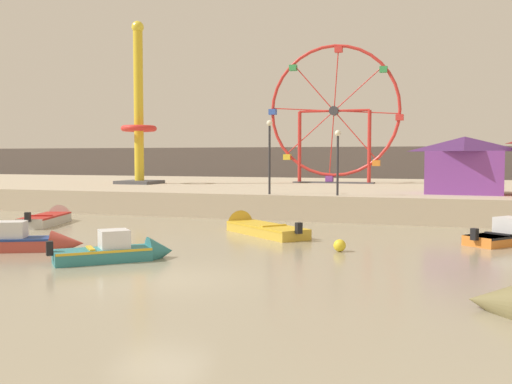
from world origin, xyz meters
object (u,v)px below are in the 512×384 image
object	(u,v)px
ferris_wheel_red_frame	(334,114)
drop_tower_yellow_tower	(139,121)
motorboat_mustard_yellow	(253,227)
promenade_lamp_near	(270,146)
carnival_booth_purple_stall	(464,164)
promenade_lamp_far	(338,152)
mooring_buoy_orange	(340,245)
motorboat_teal_painted	(121,251)
motorboat_pale_grey	(52,218)
motorboat_faded_red	(14,242)

from	to	relation	value
ferris_wheel_red_frame	drop_tower_yellow_tower	world-z (taller)	drop_tower_yellow_tower
motorboat_mustard_yellow	drop_tower_yellow_tower	size ratio (longest dim) A/B	0.44
motorboat_mustard_yellow	promenade_lamp_near	xyz separation A→B (m)	(-0.98, 5.59, 3.69)
carnival_booth_purple_stall	promenade_lamp_far	distance (m)	7.21
mooring_buoy_orange	motorboat_mustard_yellow	bearing A→B (deg)	138.57
motorboat_mustard_yellow	carnival_booth_purple_stall	bearing A→B (deg)	-93.98
ferris_wheel_red_frame	promenade_lamp_far	xyz separation A→B (m)	(3.09, -14.33, -3.02)
motorboat_teal_painted	motorboat_pale_grey	xyz separation A→B (m)	(-9.14, 8.32, -0.05)
drop_tower_yellow_tower	mooring_buoy_orange	size ratio (longest dim) A/B	27.23
motorboat_faded_red	drop_tower_yellow_tower	bearing A→B (deg)	83.66
motorboat_faded_red	motorboat_pale_grey	bearing A→B (deg)	94.44
promenade_lamp_far	mooring_buoy_orange	world-z (taller)	promenade_lamp_far
motorboat_teal_painted	drop_tower_yellow_tower	xyz separation A→B (m)	(-12.24, 22.47, 5.69)
motorboat_mustard_yellow	promenade_lamp_near	world-z (taller)	promenade_lamp_near
promenade_lamp_near	promenade_lamp_far	xyz separation A→B (m)	(3.66, 0.16, -0.33)
motorboat_mustard_yellow	drop_tower_yellow_tower	xyz separation A→B (m)	(-13.90, 14.25, 5.77)
promenade_lamp_near	carnival_booth_purple_stall	bearing A→B (deg)	20.42
promenade_lamp_near	motorboat_faded_red	bearing A→B (deg)	-111.71
ferris_wheel_red_frame	drop_tower_yellow_tower	distance (m)	14.71
motorboat_pale_grey	promenade_lamp_near	size ratio (longest dim) A/B	1.26
motorboat_faded_red	drop_tower_yellow_tower	world-z (taller)	drop_tower_yellow_tower
motorboat_faded_red	mooring_buoy_orange	world-z (taller)	motorboat_faded_red
motorboat_faded_red	carnival_booth_purple_stall	distance (m)	22.98
drop_tower_yellow_tower	motorboat_teal_painted	bearing A→B (deg)	-61.42
motorboat_mustard_yellow	motorboat_teal_painted	distance (m)	8.38
ferris_wheel_red_frame	drop_tower_yellow_tower	xyz separation A→B (m)	(-13.49, -5.82, -0.62)
motorboat_mustard_yellow	mooring_buoy_orange	distance (m)	6.26
ferris_wheel_red_frame	carnival_booth_purple_stall	size ratio (longest dim) A/B	2.36
drop_tower_yellow_tower	motorboat_mustard_yellow	bearing A→B (deg)	-45.72
motorboat_teal_painted	promenade_lamp_far	size ratio (longest dim) A/B	1.03
ferris_wheel_red_frame	carnival_booth_purple_stall	bearing A→B (deg)	-49.14
motorboat_faded_red	motorboat_pale_grey	xyz separation A→B (m)	(-4.50, 7.84, -0.07)
mooring_buoy_orange	promenade_lamp_near	bearing A→B (deg)	120.25
ferris_wheel_red_frame	promenade_lamp_far	size ratio (longest dim) A/B	3.10
motorboat_pale_grey	mooring_buoy_orange	xyz separation A→B (m)	(15.49, -4.25, -0.04)
motorboat_mustard_yellow	motorboat_teal_painted	xyz separation A→B (m)	(-1.65, -8.22, 0.07)
promenade_lamp_near	ferris_wheel_red_frame	bearing A→B (deg)	87.74
motorboat_mustard_yellow	carnival_booth_purple_stall	distance (m)	13.16
motorboat_teal_painted	drop_tower_yellow_tower	world-z (taller)	drop_tower_yellow_tower
motorboat_faded_red	ferris_wheel_red_frame	bearing A→B (deg)	52.64
motorboat_mustard_yellow	ferris_wheel_red_frame	bearing A→B (deg)	-48.91
promenade_lamp_near	motorboat_mustard_yellow	bearing A→B (deg)	-80.05
motorboat_mustard_yellow	mooring_buoy_orange	bearing A→B (deg)	178.49
motorboat_teal_painted	promenade_lamp_near	xyz separation A→B (m)	(0.67, 13.81, 3.62)
ferris_wheel_red_frame	motorboat_pale_grey	bearing A→B (deg)	-117.47
motorboat_mustard_yellow	ferris_wheel_red_frame	world-z (taller)	ferris_wheel_red_frame
motorboat_faded_red	promenade_lamp_far	bearing A→B (deg)	30.95
motorboat_mustard_yellow	carnival_booth_purple_stall	world-z (taller)	carnival_booth_purple_stall
motorboat_mustard_yellow	promenade_lamp_far	bearing A→B (deg)	-75.10
motorboat_mustard_yellow	drop_tower_yellow_tower	distance (m)	20.73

